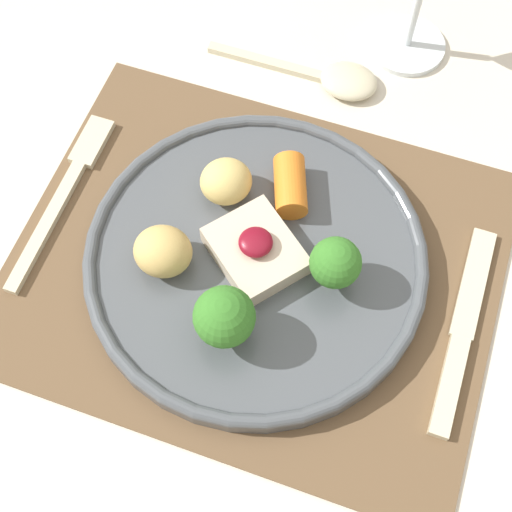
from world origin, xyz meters
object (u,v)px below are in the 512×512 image
Objects in this scene: fork at (67,188)px; spoon at (335,78)px; dinner_plate at (254,259)px; knife at (460,341)px.

fork is 1.08× the size of spoon.
fork is at bearing -137.89° from spoon.
dinner_plate is 1.55× the size of knife.
dinner_plate is 0.18m from knife.
spoon is (-0.17, 0.23, 0.00)m from knife.
spoon is (0.20, 0.20, 0.00)m from fork.
spoon is (0.01, 0.22, -0.01)m from dinner_plate.
dinner_plate is 1.67× the size of spoon.
fork is (-0.19, 0.02, -0.01)m from dinner_plate.
spoon reaches higher than fork.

